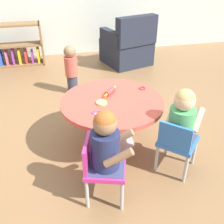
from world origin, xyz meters
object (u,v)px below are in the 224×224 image
at_px(seated_child_left, 106,143).
at_px(toddler_standing, 71,68).
at_px(bookshelf_low, 15,48).
at_px(rolling_pin, 110,91).
at_px(seated_child_right, 182,118).
at_px(craft_scissors, 96,114).
at_px(child_chair_left, 101,166).
at_px(craft_table, 112,110).
at_px(armchair_dark, 128,47).
at_px(child_chair_right, 177,142).

bearing_deg(seated_child_left, toddler_standing, 92.04).
height_order(bookshelf_low, rolling_pin, bookshelf_low).
relative_size(seated_child_right, rolling_pin, 2.69).
bearing_deg(bookshelf_low, toddler_standing, -57.38).
relative_size(seated_child_right, craft_scissors, 3.77).
bearing_deg(bookshelf_low, child_chair_left, -74.83).
height_order(craft_table, seated_child_left, seated_child_left).
distance_m(seated_child_left, craft_scissors, 0.43).
distance_m(craft_table, seated_child_right, 0.67).
bearing_deg(toddler_standing, seated_child_left, -87.96).
bearing_deg(craft_table, bookshelf_low, 113.18).
distance_m(seated_child_left, bookshelf_low, 3.31).
bearing_deg(child_chair_left, armchair_dark, 69.62).
relative_size(child_chair_left, armchair_dark, 0.60).
bearing_deg(child_chair_left, rolling_pin, 72.04).
xyz_separation_m(craft_table, child_chair_right, (0.45, -0.49, -0.09)).
relative_size(craft_table, rolling_pin, 5.07).
bearing_deg(seated_child_right, child_chair_left, -167.05).
height_order(armchair_dark, craft_scissors, armchair_dark).
distance_m(bookshelf_low, toddler_standing, 1.54).
height_order(child_chair_left, craft_scissors, child_chair_left).
xyz_separation_m(child_chair_right, seated_child_right, (0.03, 0.03, 0.23)).
relative_size(child_chair_right, rolling_pin, 2.82).
distance_m(craft_table, toddler_standing, 1.28).
relative_size(craft_table, toddler_standing, 1.43).
xyz_separation_m(child_chair_left, craft_scissors, (0.05, 0.41, 0.21)).
height_order(seated_child_right, bookshelf_low, seated_child_right).
bearing_deg(child_chair_right, toddler_standing, 112.29).
bearing_deg(rolling_pin, armchair_dark, 68.73).
bearing_deg(armchair_dark, craft_scissors, -112.66).
relative_size(seated_child_left, child_chair_right, 0.95).
xyz_separation_m(child_chair_right, craft_scissors, (-0.64, 0.28, 0.21)).
height_order(child_chair_left, toddler_standing, toddler_standing).
distance_m(toddler_standing, craft_scissors, 1.47).
bearing_deg(seated_child_right, craft_scissors, 159.47).
bearing_deg(bookshelf_low, rolling_pin, -65.46).
xyz_separation_m(seated_child_left, bookshelf_low, (-0.90, 3.18, -0.24)).
relative_size(child_chair_left, seated_child_right, 1.05).
distance_m(toddler_standing, rolling_pin, 1.17).
height_order(bookshelf_low, toddler_standing, bookshelf_low).
bearing_deg(bookshelf_low, armchair_dark, -11.99).
xyz_separation_m(armchair_dark, toddler_standing, (-1.06, -0.90, 0.05)).
distance_m(craft_table, bookshelf_low, 2.78).
xyz_separation_m(child_chair_left, toddler_standing, (-0.03, 1.87, 0.05)).
bearing_deg(craft_scissors, child_chair_right, -23.54).
distance_m(craft_table, armchair_dark, 2.29).
bearing_deg(bookshelf_low, seated_child_right, -62.42).
bearing_deg(toddler_standing, bookshelf_low, 122.62).
relative_size(bookshelf_low, craft_scissors, 6.87).
height_order(child_chair_right, craft_scissors, child_chair_right).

